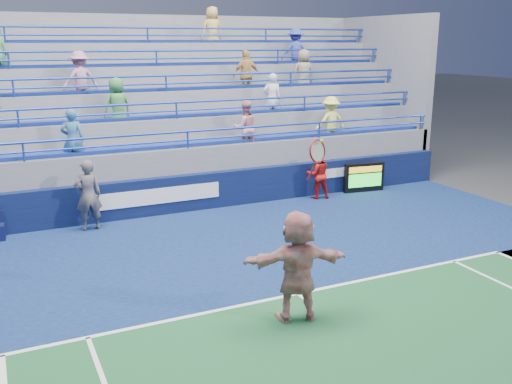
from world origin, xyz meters
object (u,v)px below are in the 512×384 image
tennis_player (297,266)px  ball_girl (318,174)px  serve_speed_board (364,177)px  line_judge (88,195)px

tennis_player → ball_girl: (4.63, 6.94, -0.24)m
serve_speed_board → tennis_player: size_ratio=0.43×
ball_girl → tennis_player: bearing=70.0°
line_judge → ball_girl: bearing=178.1°
line_judge → tennis_player: bearing=107.4°
tennis_player → ball_girl: 8.34m
serve_speed_board → tennis_player: tennis_player is taller
serve_speed_board → line_judge: bearing=-178.8°
serve_speed_board → tennis_player: bearing=-132.8°
tennis_player → line_judge: tennis_player is taller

